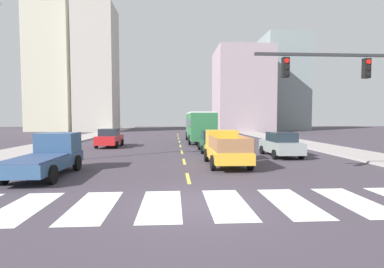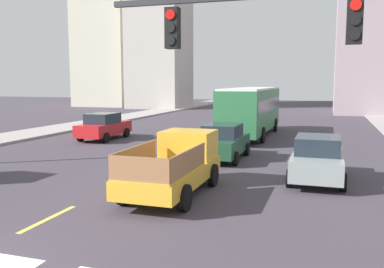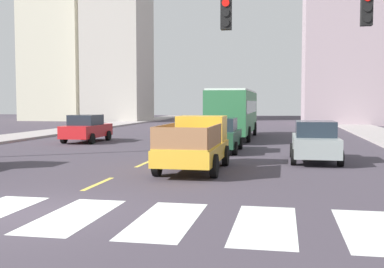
% 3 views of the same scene
% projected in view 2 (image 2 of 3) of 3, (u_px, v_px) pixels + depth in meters
% --- Properties ---
extents(sidewalk_left, '(3.62, 110.00, 0.15)m').
position_uv_depth(sidewalk_left, '(21.00, 135.00, 28.60)').
color(sidewalk_left, '#A19897').
rests_on(sidewalk_left, ground).
extents(lane_dash_0, '(0.16, 2.40, 0.01)m').
position_uv_depth(lane_dash_0, '(48.00, 219.00, 11.45)').
color(lane_dash_0, '#DBC34B').
rests_on(lane_dash_0, ground).
extents(lane_dash_1, '(0.16, 2.40, 0.01)m').
position_uv_depth(lane_dash_1, '(130.00, 179.00, 16.17)').
color(lane_dash_1, '#DBC34B').
rests_on(lane_dash_1, ground).
extents(lane_dash_2, '(0.16, 2.40, 0.01)m').
position_uv_depth(lane_dash_2, '(175.00, 157.00, 20.88)').
color(lane_dash_2, '#DBC34B').
rests_on(lane_dash_2, ground).
extents(lane_dash_3, '(0.16, 2.40, 0.01)m').
position_uv_depth(lane_dash_3, '(204.00, 143.00, 25.59)').
color(lane_dash_3, '#DBC34B').
rests_on(lane_dash_3, ground).
extents(lane_dash_4, '(0.16, 2.40, 0.01)m').
position_uv_depth(lane_dash_4, '(223.00, 133.00, 30.31)').
color(lane_dash_4, '#DBC34B').
rests_on(lane_dash_4, ground).
extents(lane_dash_5, '(0.16, 2.40, 0.01)m').
position_uv_depth(lane_dash_5, '(238.00, 126.00, 35.02)').
color(lane_dash_5, '#DBC34B').
rests_on(lane_dash_5, ground).
extents(lane_dash_6, '(0.16, 2.40, 0.01)m').
position_uv_depth(lane_dash_6, '(249.00, 121.00, 39.73)').
color(lane_dash_6, '#DBC34B').
rests_on(lane_dash_6, ground).
extents(lane_dash_7, '(0.16, 2.40, 0.01)m').
position_uv_depth(lane_dash_7, '(257.00, 117.00, 44.45)').
color(lane_dash_7, '#DBC34B').
rests_on(lane_dash_7, ground).
extents(pickup_stakebed, '(2.18, 5.20, 1.96)m').
position_uv_depth(pickup_stakebed, '(177.00, 165.00, 14.19)').
color(pickup_stakebed, gold).
rests_on(pickup_stakebed, ground).
extents(city_bus, '(2.72, 10.80, 3.32)m').
position_uv_depth(city_bus, '(251.00, 108.00, 28.47)').
color(city_bus, '#2D6C40').
rests_on(city_bus, ground).
extents(sedan_mid, '(2.02, 4.40, 1.72)m').
position_uv_depth(sedan_mid, '(104.00, 126.00, 27.04)').
color(sedan_mid, red).
rests_on(sedan_mid, ground).
extents(sedan_far, '(2.02, 4.40, 1.72)m').
position_uv_depth(sedan_far, '(223.00, 142.00, 20.13)').
color(sedan_far, '#1E4831').
rests_on(sedan_far, ground).
extents(sedan_near_left, '(2.02, 4.40, 1.72)m').
position_uv_depth(sedan_near_left, '(318.00, 158.00, 15.73)').
color(sedan_near_left, gray).
rests_on(sedan_near_left, ground).
extents(block_mid_left, '(10.52, 11.15, 16.25)m').
position_uv_depth(block_mid_left, '(383.00, 44.00, 48.59)').
color(block_mid_left, '#9D8A92').
rests_on(block_mid_left, ground).
extents(block_mid_right, '(7.49, 7.92, 24.51)m').
position_uv_depth(block_mid_right, '(159.00, 21.00, 58.57)').
color(block_mid_right, '#B0AAA0').
rests_on(block_mid_right, ground).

